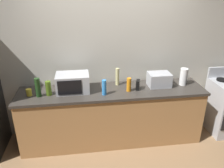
% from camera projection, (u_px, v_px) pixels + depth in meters
% --- Properties ---
extents(ground_plane, '(8.00, 8.00, 0.00)m').
position_uv_depth(ground_plane, '(116.00, 155.00, 3.44)').
color(ground_plane, '#93704C').
extents(back_wall, '(6.40, 0.10, 2.70)m').
position_uv_depth(back_wall, '(108.00, 54.00, 3.63)').
color(back_wall, beige).
rests_on(back_wall, ground_plane).
extents(counter_run, '(2.84, 0.64, 0.90)m').
position_uv_depth(counter_run, '(112.00, 115.00, 3.62)').
color(counter_run, '#B27F4C').
rests_on(counter_run, ground_plane).
extents(microwave, '(0.48, 0.35, 0.27)m').
position_uv_depth(microwave, '(73.00, 83.00, 3.35)').
color(microwave, '#B7BABF').
rests_on(microwave, counter_run).
extents(toaster_oven, '(0.34, 0.26, 0.21)m').
position_uv_depth(toaster_oven, '(159.00, 80.00, 3.54)').
color(toaster_oven, '#B7BABF').
rests_on(toaster_oven, counter_run).
extents(paper_towel_roll, '(0.12, 0.12, 0.27)m').
position_uv_depth(paper_towel_roll, '(184.00, 77.00, 3.57)').
color(paper_towel_roll, white).
rests_on(paper_towel_roll, counter_run).
extents(cordless_phone, '(0.08, 0.12, 0.15)m').
position_uv_depth(cordless_phone, '(138.00, 85.00, 3.43)').
color(cordless_phone, black).
rests_on(cordless_phone, counter_run).
extents(bottle_olive_oil, '(0.08, 0.08, 0.21)m').
position_uv_depth(bottle_olive_oil, '(49.00, 88.00, 3.24)').
color(bottle_olive_oil, '#4C6B19').
rests_on(bottle_olive_oil, counter_run).
extents(bottle_spray_cleaner, '(0.06, 0.06, 0.23)m').
position_uv_depth(bottle_spray_cleaner, '(104.00, 87.00, 3.25)').
color(bottle_spray_cleaner, '#338CE5').
rests_on(bottle_spray_cleaner, counter_run).
extents(bottle_vinegar, '(0.06, 0.06, 0.28)m').
position_uv_depth(bottle_vinegar, '(117.00, 77.00, 3.56)').
color(bottle_vinegar, beige).
rests_on(bottle_vinegar, counter_run).
extents(bottle_wine, '(0.07, 0.07, 0.28)m').
position_uv_depth(bottle_wine, '(38.00, 87.00, 3.19)').
color(bottle_wine, '#1E3F19').
rests_on(bottle_wine, counter_run).
extents(bottle_dish_soap, '(0.07, 0.07, 0.21)m').
position_uv_depth(bottle_dish_soap, '(129.00, 85.00, 3.37)').
color(bottle_dish_soap, orange).
rests_on(bottle_dish_soap, counter_run).
extents(mug_yellow, '(0.08, 0.08, 0.10)m').
position_uv_depth(mug_yellow, '(29.00, 92.00, 3.25)').
color(mug_yellow, yellow).
rests_on(mug_yellow, counter_run).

